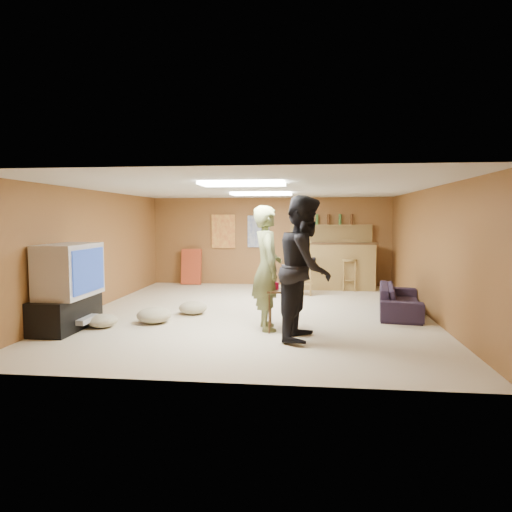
# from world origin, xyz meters

# --- Properties ---
(ground) EXTENTS (7.00, 7.00, 0.00)m
(ground) POSITION_xyz_m (0.00, 0.00, 0.00)
(ground) COLOR #C5B696
(ground) RESTS_ON ground
(ceiling) EXTENTS (6.00, 7.00, 0.02)m
(ceiling) POSITION_xyz_m (0.00, 0.00, 2.20)
(ceiling) COLOR silver
(ceiling) RESTS_ON ground
(wall_back) EXTENTS (6.00, 0.02, 2.20)m
(wall_back) POSITION_xyz_m (0.00, 3.50, 1.10)
(wall_back) COLOR brown
(wall_back) RESTS_ON ground
(wall_front) EXTENTS (6.00, 0.02, 2.20)m
(wall_front) POSITION_xyz_m (0.00, -3.50, 1.10)
(wall_front) COLOR brown
(wall_front) RESTS_ON ground
(wall_left) EXTENTS (0.02, 7.00, 2.20)m
(wall_left) POSITION_xyz_m (-3.00, 0.00, 1.10)
(wall_left) COLOR brown
(wall_left) RESTS_ON ground
(wall_right) EXTENTS (0.02, 7.00, 2.20)m
(wall_right) POSITION_xyz_m (3.00, 0.00, 1.10)
(wall_right) COLOR brown
(wall_right) RESTS_ON ground
(tv_stand) EXTENTS (0.55, 1.30, 0.50)m
(tv_stand) POSITION_xyz_m (-2.72, -1.50, 0.25)
(tv_stand) COLOR black
(tv_stand) RESTS_ON ground
(dvd_box) EXTENTS (0.35, 0.50, 0.08)m
(dvd_box) POSITION_xyz_m (-2.50, -1.50, 0.15)
(dvd_box) COLOR #B2B2B7
(dvd_box) RESTS_ON tv_stand
(tv_body) EXTENTS (0.60, 1.10, 0.80)m
(tv_body) POSITION_xyz_m (-2.65, -1.50, 0.90)
(tv_body) COLOR #B2B2B7
(tv_body) RESTS_ON tv_stand
(tv_screen) EXTENTS (0.02, 0.95, 0.65)m
(tv_screen) POSITION_xyz_m (-2.34, -1.50, 0.90)
(tv_screen) COLOR navy
(tv_screen) RESTS_ON tv_body
(bar_counter) EXTENTS (2.00, 0.60, 1.10)m
(bar_counter) POSITION_xyz_m (1.50, 2.95, 0.55)
(bar_counter) COLOR brown
(bar_counter) RESTS_ON ground
(bar_lip) EXTENTS (2.10, 0.12, 0.05)m
(bar_lip) POSITION_xyz_m (1.50, 2.70, 1.10)
(bar_lip) COLOR #3D2613
(bar_lip) RESTS_ON bar_counter
(bar_shelf) EXTENTS (2.00, 0.18, 0.05)m
(bar_shelf) POSITION_xyz_m (1.50, 3.40, 1.50)
(bar_shelf) COLOR brown
(bar_shelf) RESTS_ON bar_backing
(bar_backing) EXTENTS (2.00, 0.14, 0.60)m
(bar_backing) POSITION_xyz_m (1.50, 3.42, 1.20)
(bar_backing) COLOR brown
(bar_backing) RESTS_ON bar_counter
(poster_left) EXTENTS (0.60, 0.03, 0.85)m
(poster_left) POSITION_xyz_m (-1.20, 3.46, 1.35)
(poster_left) COLOR #BF3F26
(poster_left) RESTS_ON wall_back
(poster_right) EXTENTS (0.55, 0.03, 0.80)m
(poster_right) POSITION_xyz_m (-0.30, 3.46, 1.35)
(poster_right) COLOR #334C99
(poster_right) RESTS_ON wall_back
(folding_chair_stack) EXTENTS (0.50, 0.26, 0.91)m
(folding_chair_stack) POSITION_xyz_m (-2.00, 3.30, 0.45)
(folding_chair_stack) COLOR #AD3D20
(folding_chair_stack) RESTS_ON ground
(ceiling_panel_front) EXTENTS (1.20, 0.60, 0.04)m
(ceiling_panel_front) POSITION_xyz_m (0.00, -1.50, 2.17)
(ceiling_panel_front) COLOR white
(ceiling_panel_front) RESTS_ON ceiling
(ceiling_panel_back) EXTENTS (1.20, 0.60, 0.04)m
(ceiling_panel_back) POSITION_xyz_m (0.00, 1.20, 2.17)
(ceiling_panel_back) COLOR white
(ceiling_panel_back) RESTS_ON ceiling
(person_olive) EXTENTS (0.61, 0.77, 1.87)m
(person_olive) POSITION_xyz_m (0.32, -1.17, 0.94)
(person_olive) COLOR #636A3D
(person_olive) RESTS_ON ground
(person_black) EXTENTS (0.92, 1.09, 2.00)m
(person_black) POSITION_xyz_m (0.90, -1.67, 1.00)
(person_black) COLOR black
(person_black) RESTS_ON ground
(sofa) EXTENTS (0.93, 1.82, 0.51)m
(sofa) POSITION_xyz_m (2.55, 0.17, 0.25)
(sofa) COLOR black
(sofa) RESTS_ON ground
(tray_table) EXTENTS (0.51, 0.42, 0.63)m
(tray_table) POSITION_xyz_m (0.58, -1.29, 0.31)
(tray_table) COLOR #3D2613
(tray_table) RESTS_ON ground
(cup_red_near) EXTENTS (0.10, 0.10, 0.11)m
(cup_red_near) POSITION_xyz_m (0.47, -1.26, 0.68)
(cup_red_near) COLOR #B70C31
(cup_red_near) RESTS_ON tray_table
(cup_red_far) EXTENTS (0.09, 0.09, 0.11)m
(cup_red_far) POSITION_xyz_m (0.67, -1.35, 0.68)
(cup_red_far) COLOR #B70C31
(cup_red_far) RESTS_ON tray_table
(cup_blue) EXTENTS (0.09, 0.09, 0.11)m
(cup_blue) POSITION_xyz_m (0.74, -1.18, 0.68)
(cup_blue) COLOR navy
(cup_blue) RESTS_ON tray_table
(bar_stool_left) EXTENTS (0.43, 0.43, 1.27)m
(bar_stool_left) POSITION_xyz_m (0.87, 1.97, 0.63)
(bar_stool_left) COLOR brown
(bar_stool_left) RESTS_ON ground
(bar_stool_right) EXTENTS (0.50, 0.50, 1.21)m
(bar_stool_right) POSITION_xyz_m (1.90, 2.71, 0.60)
(bar_stool_right) COLOR brown
(bar_stool_right) RESTS_ON ground
(cushion_near_tv) EXTENTS (0.73, 0.73, 0.25)m
(cushion_near_tv) POSITION_xyz_m (-1.53, -0.97, 0.12)
(cushion_near_tv) COLOR tan
(cushion_near_tv) RESTS_ON ground
(cushion_mid) EXTENTS (0.54, 0.54, 0.22)m
(cushion_mid) POSITION_xyz_m (-1.07, -0.23, 0.11)
(cushion_mid) COLOR tan
(cushion_mid) RESTS_ON ground
(cushion_far) EXTENTS (0.51, 0.51, 0.20)m
(cushion_far) POSITION_xyz_m (-2.22, -1.35, 0.10)
(cushion_far) COLOR tan
(cushion_far) RESTS_ON ground
(bottle_row) EXTENTS (1.48, 0.08, 0.26)m
(bottle_row) POSITION_xyz_m (1.30, 3.38, 1.65)
(bottle_row) COLOR #3F7233
(bottle_row) RESTS_ON bar_shelf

